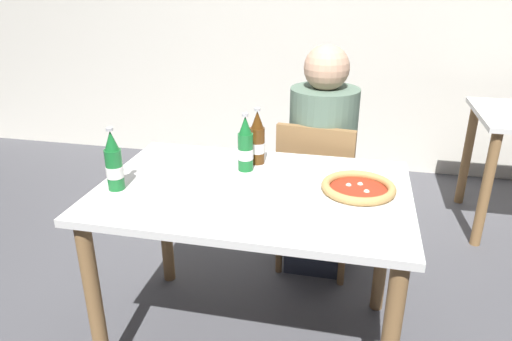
# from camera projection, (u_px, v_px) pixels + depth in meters

# --- Properties ---
(ground_plane) EXTENTS (8.00, 8.00, 0.00)m
(ground_plane) POSITION_uv_depth(u_px,v_px,m) (254.00, 338.00, 2.12)
(ground_plane) COLOR #4C4C51
(back_wall_tiled) EXTENTS (7.00, 0.10, 2.60)m
(back_wall_tiled) POSITION_uv_depth(u_px,v_px,m) (317.00, 3.00, 3.59)
(back_wall_tiled) COLOR silver
(back_wall_tiled) RESTS_ON ground_plane
(dining_table_main) EXTENTS (1.20, 0.80, 0.75)m
(dining_table_main) POSITION_uv_depth(u_px,v_px,m) (253.00, 213.00, 1.87)
(dining_table_main) COLOR silver
(dining_table_main) RESTS_ON ground_plane
(chair_behind_table) EXTENTS (0.44, 0.44, 0.85)m
(chair_behind_table) POSITION_uv_depth(u_px,v_px,m) (317.00, 189.00, 2.44)
(chair_behind_table) COLOR olive
(chair_behind_table) RESTS_ON ground_plane
(diner_seated) EXTENTS (0.34, 0.34, 1.21)m
(diner_seated) POSITION_uv_depth(u_px,v_px,m) (321.00, 167.00, 2.44)
(diner_seated) COLOR #2D3342
(diner_seated) RESTS_ON ground_plane
(pizza_margherita_near) EXTENTS (0.30, 0.30, 0.04)m
(pizza_margherita_near) POSITION_uv_depth(u_px,v_px,m) (358.00, 189.00, 1.76)
(pizza_margherita_near) COLOR white
(pizza_margherita_near) RESTS_ON dining_table_main
(beer_bottle_left) EXTENTS (0.07, 0.07, 0.25)m
(beer_bottle_left) POSITION_uv_depth(u_px,v_px,m) (114.00, 164.00, 1.77)
(beer_bottle_left) COLOR #196B2D
(beer_bottle_left) RESTS_ON dining_table_main
(beer_bottle_center) EXTENTS (0.07, 0.07, 0.25)m
(beer_bottle_center) POSITION_uv_depth(u_px,v_px,m) (257.00, 140.00, 2.02)
(beer_bottle_center) COLOR #512D0F
(beer_bottle_center) RESTS_ON dining_table_main
(beer_bottle_right) EXTENTS (0.07, 0.07, 0.25)m
(beer_bottle_right) POSITION_uv_depth(u_px,v_px,m) (245.00, 147.00, 1.95)
(beer_bottle_right) COLOR #196B2D
(beer_bottle_right) RESTS_ON dining_table_main
(napkin_with_cutlery) EXTENTS (0.18, 0.19, 0.01)m
(napkin_with_cutlery) POSITION_uv_depth(u_px,v_px,m) (280.00, 215.00, 1.61)
(napkin_with_cutlery) COLOR white
(napkin_with_cutlery) RESTS_ON dining_table_main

